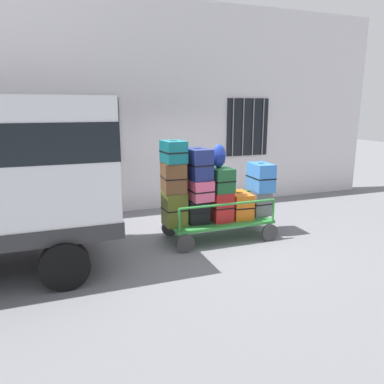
{
  "coord_description": "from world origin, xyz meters",
  "views": [
    {
      "loc": [
        -2.64,
        -6.35,
        2.54
      ],
      "look_at": [
        -0.32,
        -0.07,
        0.98
      ],
      "focal_mm": 34.42,
      "sensor_mm": 36.0,
      "label": 1
    }
  ],
  "objects_px": {
    "suitcase_right_bottom": "(261,203)",
    "backpack": "(219,156)",
    "suitcase_midleft_top": "(198,164)",
    "suitcase_right_middle": "(261,177)",
    "suitcase_left_top": "(174,152)",
    "suitcase_left_middle": "(173,177)",
    "suitcase_center_middle": "(219,179)",
    "suitcase_left_bottom": "(174,209)",
    "suitcase_midleft_bottom": "(198,211)",
    "luggage_cart": "(219,223)",
    "suitcase_center_bottom": "(219,205)",
    "suitcase_midleft_middle": "(198,189)",
    "suitcase_midright_bottom": "(239,205)"
  },
  "relations": [
    {
      "from": "suitcase_right_bottom",
      "to": "backpack",
      "type": "relative_size",
      "value": 1.15
    },
    {
      "from": "suitcase_midleft_top",
      "to": "suitcase_right_middle",
      "type": "relative_size",
      "value": 1.06
    },
    {
      "from": "suitcase_left_top",
      "to": "suitcase_left_middle",
      "type": "bearing_deg",
      "value": 90.0
    },
    {
      "from": "suitcase_midleft_top",
      "to": "backpack",
      "type": "height_order",
      "value": "backpack"
    },
    {
      "from": "suitcase_center_middle",
      "to": "suitcase_right_middle",
      "type": "distance_m",
      "value": 0.92
    },
    {
      "from": "suitcase_left_bottom",
      "to": "suitcase_midleft_bottom",
      "type": "height_order",
      "value": "suitcase_left_bottom"
    },
    {
      "from": "luggage_cart",
      "to": "suitcase_midleft_bottom",
      "type": "xyz_separation_m",
      "value": [
        -0.46,
        -0.04,
        0.3
      ]
    },
    {
      "from": "luggage_cart",
      "to": "suitcase_midleft_bottom",
      "type": "bearing_deg",
      "value": -175.1
    },
    {
      "from": "suitcase_midleft_top",
      "to": "backpack",
      "type": "distance_m",
      "value": 0.45
    },
    {
      "from": "suitcase_left_top",
      "to": "suitcase_midleft_top",
      "type": "relative_size",
      "value": 0.84
    },
    {
      "from": "suitcase_left_top",
      "to": "suitcase_right_bottom",
      "type": "relative_size",
      "value": 1.04
    },
    {
      "from": "suitcase_right_bottom",
      "to": "backpack",
      "type": "distance_m",
      "value": 1.38
    },
    {
      "from": "suitcase_left_middle",
      "to": "suitcase_right_bottom",
      "type": "distance_m",
      "value": 1.94
    },
    {
      "from": "suitcase_center_bottom",
      "to": "backpack",
      "type": "height_order",
      "value": "backpack"
    },
    {
      "from": "suitcase_right_bottom",
      "to": "suitcase_center_middle",
      "type": "bearing_deg",
      "value": 177.14
    },
    {
      "from": "suitcase_midleft_bottom",
      "to": "suitcase_midleft_middle",
      "type": "bearing_deg",
      "value": 90.0
    },
    {
      "from": "luggage_cart",
      "to": "suitcase_right_bottom",
      "type": "xyz_separation_m",
      "value": [
        0.92,
        -0.03,
        0.32
      ]
    },
    {
      "from": "suitcase_center_middle",
      "to": "backpack",
      "type": "height_order",
      "value": "backpack"
    },
    {
      "from": "suitcase_left_bottom",
      "to": "backpack",
      "type": "bearing_deg",
      "value": -0.1
    },
    {
      "from": "suitcase_center_middle",
      "to": "suitcase_midright_bottom",
      "type": "distance_m",
      "value": 0.72
    },
    {
      "from": "suitcase_midleft_top",
      "to": "suitcase_midleft_bottom",
      "type": "bearing_deg",
      "value": -90.0
    },
    {
      "from": "suitcase_midleft_bottom",
      "to": "suitcase_right_bottom",
      "type": "xyz_separation_m",
      "value": [
        1.37,
        0.01,
        0.02
      ]
    },
    {
      "from": "suitcase_center_middle",
      "to": "suitcase_right_bottom",
      "type": "height_order",
      "value": "suitcase_center_middle"
    },
    {
      "from": "suitcase_midleft_middle",
      "to": "suitcase_right_middle",
      "type": "height_order",
      "value": "suitcase_right_middle"
    },
    {
      "from": "luggage_cart",
      "to": "suitcase_midleft_middle",
      "type": "relative_size",
      "value": 2.93
    },
    {
      "from": "luggage_cart",
      "to": "suitcase_left_top",
      "type": "xyz_separation_m",
      "value": [
        -0.92,
        0.0,
        1.44
      ]
    },
    {
      "from": "suitcase_left_bottom",
      "to": "suitcase_midright_bottom",
      "type": "bearing_deg",
      "value": 2.14
    },
    {
      "from": "suitcase_midleft_bottom",
      "to": "suitcase_center_middle",
      "type": "height_order",
      "value": "suitcase_center_middle"
    },
    {
      "from": "suitcase_right_bottom",
      "to": "suitcase_midleft_top",
      "type": "bearing_deg",
      "value": 179.64
    },
    {
      "from": "suitcase_center_bottom",
      "to": "backpack",
      "type": "bearing_deg",
      "value": -122.42
    },
    {
      "from": "suitcase_left_top",
      "to": "luggage_cart",
      "type": "bearing_deg",
      "value": -0.1
    },
    {
      "from": "suitcase_left_bottom",
      "to": "suitcase_center_bottom",
      "type": "distance_m",
      "value": 0.92
    },
    {
      "from": "suitcase_midleft_bottom",
      "to": "suitcase_midright_bottom",
      "type": "xyz_separation_m",
      "value": [
        0.92,
        0.08,
        0.02
      ]
    },
    {
      "from": "luggage_cart",
      "to": "suitcase_center_bottom",
      "type": "height_order",
      "value": "suitcase_center_bottom"
    },
    {
      "from": "suitcase_right_middle",
      "to": "backpack",
      "type": "bearing_deg",
      "value": -177.55
    },
    {
      "from": "suitcase_midright_bottom",
      "to": "suitcase_right_middle",
      "type": "relative_size",
      "value": 1.14
    },
    {
      "from": "suitcase_center_bottom",
      "to": "suitcase_right_middle",
      "type": "height_order",
      "value": "suitcase_right_middle"
    },
    {
      "from": "suitcase_midright_bottom",
      "to": "suitcase_left_bottom",
      "type": "bearing_deg",
      "value": -177.86
    },
    {
      "from": "suitcase_midleft_bottom",
      "to": "suitcase_center_middle",
      "type": "xyz_separation_m",
      "value": [
        0.46,
        0.06,
        0.57
      ]
    },
    {
      "from": "suitcase_midleft_top",
      "to": "suitcase_right_middle",
      "type": "distance_m",
      "value": 1.42
    },
    {
      "from": "suitcase_midleft_middle",
      "to": "suitcase_center_middle",
      "type": "bearing_deg",
      "value": 4.96
    },
    {
      "from": "suitcase_left_top",
      "to": "suitcase_midleft_middle",
      "type": "bearing_deg",
      "value": -2.9
    },
    {
      "from": "suitcase_left_top",
      "to": "suitcase_center_middle",
      "type": "bearing_deg",
      "value": 1.04
    },
    {
      "from": "suitcase_left_top",
      "to": "suitcase_right_middle",
      "type": "distance_m",
      "value": 1.92
    },
    {
      "from": "suitcase_midleft_bottom",
      "to": "suitcase_center_bottom",
      "type": "distance_m",
      "value": 0.47
    },
    {
      "from": "luggage_cart",
      "to": "suitcase_midleft_top",
      "type": "xyz_separation_m",
      "value": [
        -0.46,
        -0.02,
        1.2
      ]
    },
    {
      "from": "suitcase_midleft_top",
      "to": "suitcase_midright_bottom",
      "type": "relative_size",
      "value": 0.93
    },
    {
      "from": "suitcase_left_top",
      "to": "suitcase_midleft_bottom",
      "type": "bearing_deg",
      "value": -5.1
    },
    {
      "from": "suitcase_midleft_middle",
      "to": "backpack",
      "type": "xyz_separation_m",
      "value": [
        0.43,
        0.01,
        0.6
      ]
    },
    {
      "from": "suitcase_midleft_top",
      "to": "suitcase_center_bottom",
      "type": "relative_size",
      "value": 0.99
    }
  ]
}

